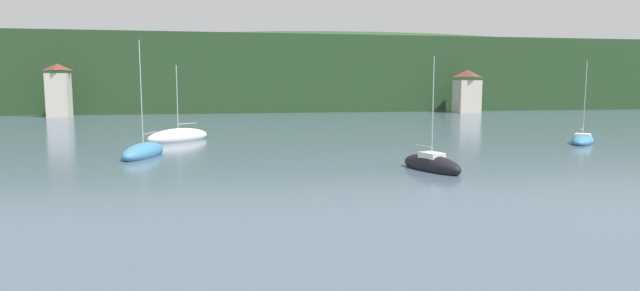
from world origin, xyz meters
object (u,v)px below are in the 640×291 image
object	(u,v)px
shore_building_westcentral	(467,92)
shore_building_west	(59,91)
sailboat_far_1	(178,137)
sailboat_far_3	(583,140)
sailboat_mid_0	(431,165)
sailboat_far_4	(143,152)

from	to	relation	value
shore_building_westcentral	shore_building_west	bearing A→B (deg)	-179.69
shore_building_westcentral	sailboat_far_1	size ratio (longest dim) A/B	1.05
shore_building_west	sailboat_far_1	xyz separation A→B (m)	(24.72, -45.57, -4.32)
shore_building_west	sailboat_far_1	distance (m)	52.02
shore_building_westcentral	sailboat_far_3	distance (m)	58.26
shore_building_westcentral	sailboat_far_3	bearing A→B (deg)	-104.51
sailboat_mid_0	sailboat_far_3	world-z (taller)	sailboat_far_3
sailboat_far_1	sailboat_far_3	xyz separation A→B (m)	(41.23, -10.25, -0.10)
shore_building_west	shore_building_westcentral	size ratio (longest dim) A/B	1.08
shore_building_westcentral	sailboat_far_4	xyz separation A→B (m)	(-57.68, -58.34, -4.01)
shore_building_west	shore_building_westcentral	world-z (taller)	shore_building_west
shore_building_west	shore_building_westcentral	distance (m)	80.51
sailboat_mid_0	sailboat_far_1	xyz separation A→B (m)	(-19.25, 23.50, 0.02)
sailboat_far_1	sailboat_far_4	distance (m)	12.48
shore_building_westcentral	sailboat_mid_0	bearing A→B (deg)	-117.73
sailboat_far_3	shore_building_westcentral	bearing A→B (deg)	28.80
sailboat_far_1	sailboat_far_4	xyz separation A→B (m)	(-1.89, -12.33, -0.05)
sailboat_mid_0	sailboat_far_1	bearing A→B (deg)	-159.23
sailboat_far_4	sailboat_mid_0	bearing A→B (deg)	78.38
sailboat_mid_0	shore_building_west	bearing A→B (deg)	-166.07
sailboat_mid_0	sailboat_far_3	distance (m)	25.66
sailboat_far_1	sailboat_mid_0	bearing A→B (deg)	87.77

